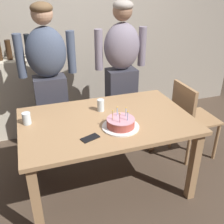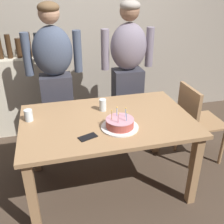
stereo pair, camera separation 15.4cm
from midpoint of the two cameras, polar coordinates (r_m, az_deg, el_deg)
The scene contains 11 objects.
ground_plane at distance 2.73m, azimuth 0.75°, elevation -15.39°, with size 10.00×10.00×0.00m, color #47382B.
back_wall at distance 3.58m, azimuth -5.88°, elevation 18.11°, with size 5.20×0.10×2.60m, color #9E9384.
dining_table at distance 2.34m, azimuth 0.84°, elevation -3.66°, with size 1.50×0.96×0.74m.
birthday_cake at distance 2.15m, azimuth 3.77°, elevation -2.62°, with size 0.31×0.31×0.17m.
water_glass_near at distance 2.43m, azimuth -0.16°, elevation 1.54°, with size 0.06×0.06×0.11m, color silver.
water_glass_far at distance 2.34m, azimuth -15.99°, elevation -0.73°, with size 0.07×0.07×0.10m, color silver.
cell_phone at distance 2.04m, azimuth -3.14°, elevation -5.53°, with size 0.14×0.07×0.01m, color black.
person_man_bearded at distance 2.90m, azimuth -10.76°, elevation 7.02°, with size 0.61×0.27×1.66m.
person_woman_cardigan at distance 3.05m, azimuth 4.94°, elevation 8.40°, with size 0.61×0.27×1.66m.
dining_chair at distance 2.95m, azimuth 19.15°, elevation -1.27°, with size 0.42×0.42×0.87m.
shelf_cabinet at distance 3.54m, azimuth -17.97°, elevation 3.68°, with size 0.77×0.30×1.29m.
Camera 2 is at (-0.46, -1.97, 1.83)m, focal length 41.83 mm.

